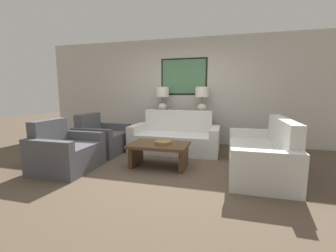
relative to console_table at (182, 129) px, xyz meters
The scene contains 11 objects.
ground_plane 2.07m from the console_table, 90.00° to the right, with size 20.00×20.00×0.00m, color brown.
back_wall 0.98m from the console_table, 90.00° to the left, with size 7.66×0.12×2.65m.
console_table is the anchor object (origin of this frame).
table_lamp_left 0.93m from the console_table, behind, with size 0.32×0.32×0.65m.
table_lamp_right 0.93m from the console_table, ahead, with size 0.32×0.32×0.65m.
couch_by_back_wall 0.71m from the console_table, 90.00° to the right, with size 1.93×0.89×0.89m.
couch_by_side 2.36m from the console_table, 44.70° to the right, with size 0.89×1.93×0.89m.
coffee_table 1.83m from the console_table, 90.77° to the right, with size 1.01×0.68×0.41m.
decorative_bowl 1.85m from the console_table, 88.32° to the right, with size 0.29×0.29×0.05m.
armchair_near_back_wall 1.98m from the console_table, 139.89° to the right, with size 0.87×0.99×0.85m.
armchair_near_camera 2.83m from the console_table, 122.29° to the right, with size 0.87×0.99×0.85m.
Camera 1 is at (1.12, -3.47, 1.30)m, focal length 24.00 mm.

